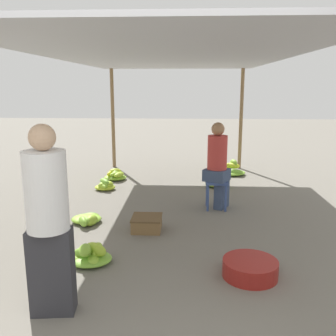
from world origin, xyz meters
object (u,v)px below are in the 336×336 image
Objects in this scene: banana_pile_left_1 at (87,219)px; banana_pile_left_3 at (115,175)px; banana_pile_right_0 at (230,170)px; vendor_foreground at (48,219)px; basin_black at (250,268)px; crate_near at (147,223)px; banana_pile_left_2 at (105,185)px; vendor_seated at (218,164)px; stool at (216,186)px; banana_pile_left_0 at (89,255)px; banana_pile_right_1 at (218,182)px.

banana_pile_left_3 reaches higher than banana_pile_left_1.
banana_pile_right_0 reaches higher than banana_pile_left_3.
vendor_foreground is 3.05× the size of banana_pile_left_1.
vendor_foreground reaches higher than basin_black.
basin_black is 1.41× the size of crate_near.
vendor_seated is at bearing -25.85° from banana_pile_left_2.
banana_pile_left_1 is (-1.85, -0.76, -0.30)m from stool.
banana_pile_left_3 is at bearing 138.47° from vendor_seated.
banana_pile_right_0 is at bearing 52.84° from banana_pile_left_1.
stool reaches higher than banana_pile_left_0.
banana_pile_left_0 is at bearing -83.43° from banana_pile_left_3.
stool is at bearing -95.71° from banana_pile_right_1.
stool reaches higher than basin_black.
banana_pile_right_1 is 1.44× the size of crate_near.
banana_pile_right_0 is (2.33, 3.07, 0.04)m from banana_pile_left_1.
banana_pile_left_0 is (-1.70, 0.21, 0.00)m from basin_black.
vendor_foreground is 1.18m from banana_pile_left_0.
banana_pile_left_0 is 1.25× the size of crate_near.
banana_pile_left_3 is 1.16× the size of crate_near.
vendor_seated reaches higher than banana_pile_right_1.
banana_pile_right_0 reaches higher than banana_pile_left_2.
banana_pile_left_1 is at bearing 166.97° from crate_near.
banana_pile_right_0 is at bearing 78.34° from stool.
banana_pile_left_2 is at bearing 98.97° from banana_pile_left_0.
banana_pile_left_0 reaches higher than banana_pile_left_2.
banana_pile_left_3 is 0.81× the size of banana_pile_right_1.
banana_pile_right_0 is 1.06m from banana_pile_right_1.
banana_pile_right_0 is at bearing 70.94° from banana_pile_right_1.
banana_pile_right_0 is at bearing 28.66° from banana_pile_left_2.
banana_pile_left_0 is 1.07× the size of banana_pile_left_3.
banana_pile_right_0 is at bearing 78.74° from vendor_seated.
banana_pile_left_1 is at bearing -127.16° from banana_pile_right_0.
vendor_seated reaches higher than banana_pile_left_3.
banana_pile_left_2 is 2.79m from banana_pile_right_0.
stool is 2.38m from banana_pile_right_0.
banana_pile_left_3 is (-1.94, 1.74, -0.27)m from stool.
banana_pile_right_1 is (-0.35, -1.00, 0.00)m from banana_pile_right_0.
banana_pile_left_1 is (-1.87, -0.77, -0.65)m from vendor_seated.
banana_pile_right_1 is at bearing -11.77° from banana_pile_left_3.
vendor_foreground is 2.89× the size of basin_black.
basin_black is 1.68m from crate_near.
vendor_seated is 2.75× the size of banana_pile_left_0.
crate_near is at bearing -116.29° from banana_pile_right_1.
banana_pile_right_0 is (0.29, 4.46, 0.01)m from basin_black.
crate_near is at bearing -13.03° from banana_pile_left_1.
vendor_foreground is 3.50× the size of banana_pile_left_3.
stool is (1.58, 2.85, -0.47)m from vendor_foreground.
banana_pile_left_3 is at bearing 87.34° from banana_pile_left_2.
crate_near is at bearing 61.98° from banana_pile_left_0.
banana_pile_left_0 is (0.07, 0.91, -0.75)m from vendor_foreground.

